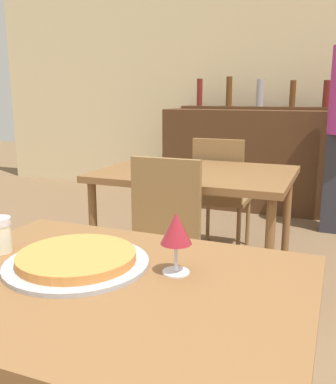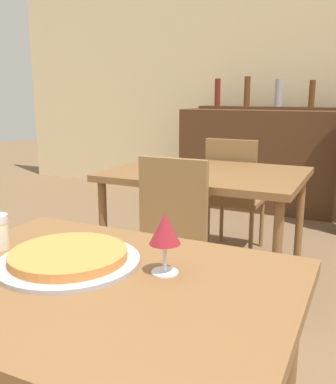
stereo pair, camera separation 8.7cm
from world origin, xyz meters
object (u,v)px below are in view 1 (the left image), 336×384
Objects in this scene: cheese_shaker at (0,235)px; chair_far_side_back at (220,189)px; pizza_tray at (77,260)px; wine_glass at (176,230)px; chair_far_side_front at (158,237)px.

chair_far_side_back is at bearing 88.23° from cheese_shaker.
pizza_tray is 0.26m from cheese_shaker.
chair_far_side_front is at bearing 115.79° from wine_glass.
cheese_shaker is (-0.07, -2.20, 0.32)m from chair_far_side_back.
cheese_shaker is (-0.07, -0.99, 0.32)m from chair_far_side_front.
wine_glass is at bearing 11.50° from pizza_tray.
pizza_tray is 0.28m from wine_glass.
cheese_shaker is at bearing -93.92° from chair_far_side_front.
cheese_shaker is at bearing 179.34° from pizza_tray.
chair_far_side_back is (-0.00, 1.20, 0.00)m from chair_far_side_front.
chair_far_side_front is at bearing 101.00° from pizza_tray.
chair_far_side_front is at bearing 86.08° from cheese_shaker.
wine_glass is at bearing 101.99° from chair_far_side_back.
pizza_tray is at bearing -168.50° from wine_glass.
chair_far_side_back is 2.34× the size of pizza_tray.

